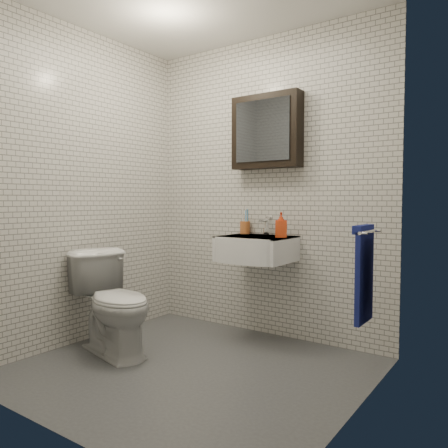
% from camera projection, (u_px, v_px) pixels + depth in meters
% --- Properties ---
extents(ground, '(2.20, 2.00, 0.01)m').
position_uv_depth(ground, '(191.00, 369.00, 2.93)').
color(ground, '#46484D').
rests_on(ground, ground).
extents(room_shell, '(2.22, 2.02, 2.51)m').
position_uv_depth(room_shell, '(190.00, 150.00, 2.85)').
color(room_shell, silver).
rests_on(room_shell, ground).
extents(washbasin, '(0.55, 0.50, 0.20)m').
position_uv_depth(washbasin, '(254.00, 248.00, 3.46)').
color(washbasin, white).
rests_on(washbasin, room_shell).
extents(faucet, '(0.06, 0.20, 0.15)m').
position_uv_depth(faucet, '(266.00, 227.00, 3.61)').
color(faucet, silver).
rests_on(faucet, washbasin).
extents(mirror_cabinet, '(0.60, 0.15, 0.60)m').
position_uv_depth(mirror_cabinet, '(267.00, 132.00, 3.57)').
color(mirror_cabinet, black).
rests_on(mirror_cabinet, room_shell).
extents(towel_rail, '(0.09, 0.30, 0.58)m').
position_uv_depth(towel_rail, '(364.00, 270.00, 2.58)').
color(towel_rail, silver).
rests_on(towel_rail, room_shell).
extents(toothbrush_cup, '(0.11, 0.11, 0.24)m').
position_uv_depth(toothbrush_cup, '(245.00, 227.00, 3.75)').
color(toothbrush_cup, '#BD652F').
rests_on(toothbrush_cup, washbasin).
extents(soap_bottle, '(0.12, 0.12, 0.20)m').
position_uv_depth(soap_bottle, '(281.00, 225.00, 3.37)').
color(soap_bottle, orange).
rests_on(soap_bottle, washbasin).
extents(toilet, '(0.82, 0.58, 0.76)m').
position_uv_depth(toilet, '(114.00, 303.00, 3.23)').
color(toilet, white).
rests_on(toilet, ground).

